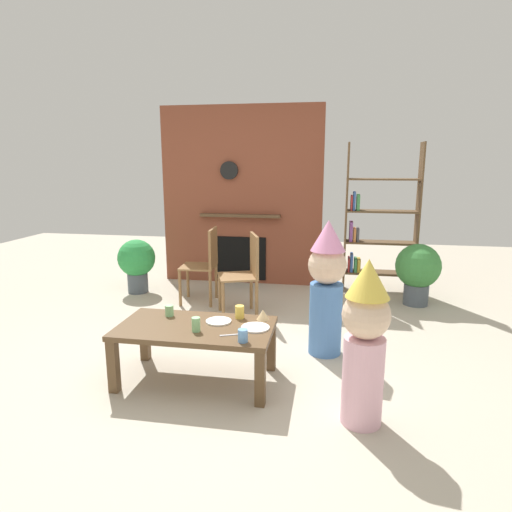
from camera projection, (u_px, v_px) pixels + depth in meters
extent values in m
plane|color=#BCB29E|center=(230.00, 363.00, 3.68)|extent=(12.00, 12.00, 0.00)
cube|color=brown|center=(242.00, 196.00, 6.00)|extent=(2.20, 0.18, 2.40)
cube|color=black|center=(241.00, 258.00, 6.08)|extent=(0.70, 0.02, 0.60)
cube|color=brown|center=(240.00, 216.00, 5.92)|extent=(1.10, 0.10, 0.04)
cylinder|color=black|center=(229.00, 170.00, 5.84)|extent=(0.24, 0.04, 0.24)
cube|color=brown|center=(346.00, 218.00, 5.63)|extent=(0.02, 0.28, 1.90)
cube|color=brown|center=(418.00, 220.00, 5.48)|extent=(0.02, 0.28, 1.90)
cube|color=brown|center=(378.00, 273.00, 5.70)|extent=(0.86, 0.28, 0.02)
cube|color=brown|center=(380.00, 242.00, 5.61)|extent=(0.86, 0.28, 0.02)
cube|color=brown|center=(382.00, 211.00, 5.53)|extent=(0.86, 0.28, 0.02)
cube|color=brown|center=(384.00, 179.00, 5.45)|extent=(0.86, 0.28, 0.02)
cube|color=#B23333|center=(349.00, 264.00, 5.74)|extent=(0.02, 0.20, 0.18)
cube|color=#3359A5|center=(351.00, 262.00, 5.73)|extent=(0.03, 0.20, 0.23)
cube|color=#3F8C4C|center=(355.00, 264.00, 5.73)|extent=(0.03, 0.20, 0.17)
cube|color=gold|center=(359.00, 265.00, 5.72)|extent=(0.04, 0.20, 0.17)
cube|color=#8C4C99|center=(351.00, 231.00, 5.65)|extent=(0.04, 0.20, 0.25)
cube|color=#D87F3F|center=(354.00, 234.00, 5.65)|extent=(0.03, 0.20, 0.17)
cube|color=#4C4C51|center=(358.00, 234.00, 5.64)|extent=(0.03, 0.20, 0.17)
cube|color=#B23333|center=(351.00, 203.00, 5.57)|extent=(0.02, 0.20, 0.19)
cube|color=#3359A5|center=(354.00, 201.00, 5.56)|extent=(0.03, 0.20, 0.23)
cube|color=#3F8C4C|center=(358.00, 202.00, 5.56)|extent=(0.04, 0.20, 0.20)
cube|color=brown|center=(196.00, 328.00, 3.32)|extent=(1.18, 0.64, 0.04)
cube|color=brown|center=(113.00, 366.00, 3.19)|extent=(0.07, 0.07, 0.40)
cube|color=brown|center=(260.00, 378.00, 3.01)|extent=(0.07, 0.07, 0.40)
cube|color=brown|center=(145.00, 337.00, 3.72)|extent=(0.07, 0.07, 0.40)
cube|color=brown|center=(271.00, 346.00, 3.54)|extent=(0.07, 0.07, 0.40)
cylinder|color=#F2CC4C|center=(240.00, 312.00, 3.47)|extent=(0.07, 0.07, 0.10)
cylinder|color=#8CD18C|center=(169.00, 311.00, 3.52)|extent=(0.07, 0.07, 0.09)
cylinder|color=#669EE0|center=(243.00, 336.00, 3.01)|extent=(0.07, 0.07, 0.09)
cylinder|color=#8CD18C|center=(196.00, 324.00, 3.19)|extent=(0.06, 0.06, 0.11)
cylinder|color=white|center=(219.00, 321.00, 3.39)|extent=(0.20, 0.20, 0.01)
cylinder|color=white|center=(255.00, 328.00, 3.26)|extent=(0.21, 0.21, 0.01)
cone|color=#EAC68C|center=(263.00, 315.00, 3.44)|extent=(0.10, 0.10, 0.08)
cube|color=silver|center=(230.00, 335.00, 3.13)|extent=(0.15, 0.07, 0.01)
cylinder|color=#EAB2C6|center=(363.00, 381.00, 2.79)|extent=(0.26, 0.26, 0.58)
sphere|color=beige|center=(366.00, 315.00, 2.70)|extent=(0.30, 0.30, 0.30)
cone|color=#F2D14C|center=(368.00, 278.00, 2.65)|extent=(0.27, 0.27, 0.24)
cylinder|color=#4C7FC6|center=(325.00, 319.00, 3.83)|extent=(0.28, 0.28, 0.63)
sphere|color=beige|center=(327.00, 265.00, 3.73)|extent=(0.33, 0.33, 0.33)
cone|color=pink|center=(328.00, 235.00, 3.67)|extent=(0.30, 0.30, 0.26)
cube|color=olive|center=(198.00, 266.00, 5.22)|extent=(0.43, 0.43, 0.02)
cube|color=olive|center=(213.00, 247.00, 5.15)|extent=(0.06, 0.40, 0.45)
cylinder|color=olive|center=(188.00, 280.00, 5.46)|extent=(0.04, 0.04, 0.43)
cylinder|color=olive|center=(180.00, 288.00, 5.11)|extent=(0.04, 0.04, 0.43)
cylinder|color=olive|center=(216.00, 281.00, 5.42)|extent=(0.04, 0.04, 0.43)
cylinder|color=olive|center=(210.00, 289.00, 5.07)|extent=(0.04, 0.04, 0.43)
cube|color=olive|center=(238.00, 276.00, 4.76)|extent=(0.51, 0.51, 0.02)
cube|color=olive|center=(254.00, 255.00, 4.74)|extent=(0.17, 0.39, 0.45)
cylinder|color=olive|center=(220.00, 292.00, 4.95)|extent=(0.04, 0.04, 0.43)
cylinder|color=olive|center=(223.00, 302.00, 4.60)|extent=(0.04, 0.04, 0.43)
cylinder|color=olive|center=(251.00, 291.00, 5.01)|extent=(0.04, 0.04, 0.43)
cylinder|color=olive|center=(257.00, 300.00, 4.66)|extent=(0.04, 0.04, 0.43)
cylinder|color=#4C5660|center=(416.00, 294.00, 5.19)|extent=(0.28, 0.28, 0.25)
sphere|color=#3B853E|center=(418.00, 266.00, 5.11)|extent=(0.52, 0.52, 0.52)
cylinder|color=#4C5660|center=(138.00, 283.00, 5.68)|extent=(0.26, 0.26, 0.25)
sphere|color=green|center=(136.00, 258.00, 5.61)|extent=(0.48, 0.48, 0.48)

